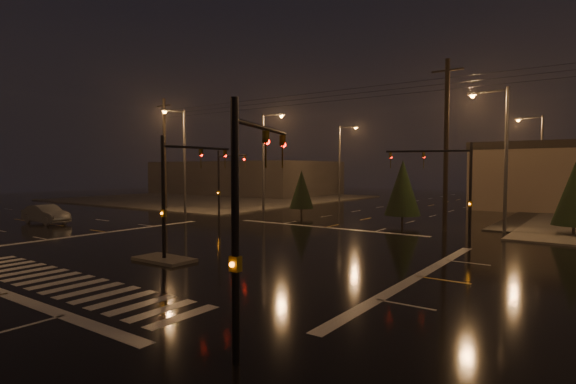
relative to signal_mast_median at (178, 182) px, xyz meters
The scene contains 22 objects.
ground 4.85m from the signal_mast_median, 90.00° to the left, with size 140.00×140.00×0.00m, color black.
sidewalk_nw 44.80m from the signal_mast_median, 132.21° to the left, with size 36.00×36.00×0.12m, color #4E4C46.
median_island 3.79m from the signal_mast_median, 90.00° to the right, with size 3.00×1.60×0.15m, color #4E4C46.
crosswalk 7.01m from the signal_mast_median, 90.00° to the right, with size 15.00×2.60×0.01m, color beige.
stop_bar_near 8.77m from the signal_mast_median, 90.00° to the right, with size 16.00×0.50×0.01m, color beige.
stop_bar_far 14.56m from the signal_mast_median, 90.00° to the left, with size 16.00×0.50×0.01m, color beige.
commercial_block 57.07m from the signal_mast_median, 127.83° to the left, with size 30.00×18.00×5.60m, color #3C3635.
signal_mast_median is the anchor object (origin of this frame).
signal_mast_ne 16.27m from the signal_mast_median, 54.28° to the left, with size 4.84×1.86×6.00m.
signal_mast_nw 16.27m from the signal_mast_median, 125.72° to the left, with size 4.84×1.86×6.00m.
signal_mast_se 12.22m from the signal_mast_median, 33.15° to the right, with size 1.55×3.87×6.00m.
streetlight_1 23.94m from the signal_mast_median, 117.96° to the left, with size 2.77×0.32×10.00m.
streetlight_2 38.78m from the signal_mast_median, 106.79° to the left, with size 2.77×0.32×10.00m.
streetlight_3 22.20m from the signal_mast_median, 59.61° to the left, with size 2.77×0.32×10.00m.
streetlight_4 40.69m from the signal_mast_median, 74.03° to the left, with size 2.77×0.32×10.00m.
streetlight_5 21.53m from the signal_mast_median, 138.30° to the left, with size 0.32×2.77×10.00m.
utility_pole_0 27.95m from the signal_mast_median, 142.19° to the left, with size 2.20×0.32×12.00m.
utility_pole_1 19.00m from the signal_mast_median, 64.89° to the left, with size 2.20×0.32×12.00m.
conifer_0 25.23m from the signal_mast_median, 52.05° to the left, with size 2.68×2.68×4.89m.
conifer_3 20.97m from the signal_mast_median, 106.92° to the left, with size 2.29×2.29×4.27m.
conifer_4 19.88m from the signal_mast_median, 78.48° to the left, with size 2.83×2.83×5.12m.
car_crossing 19.98m from the signal_mast_median, behind, with size 1.61×4.60×1.52m, color slate.
Camera 1 is at (17.24, -17.91, 4.43)m, focal length 28.00 mm.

